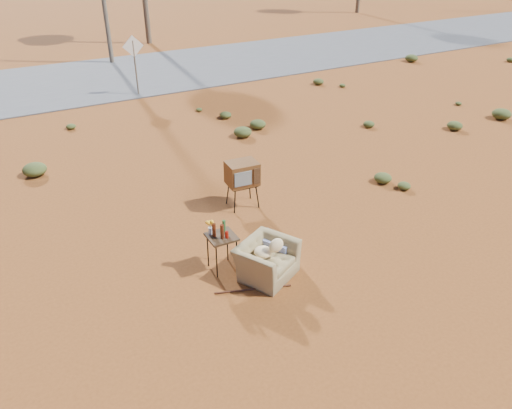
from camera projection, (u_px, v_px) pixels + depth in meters
ground at (263, 274)px, 9.19m from camera, size 140.00×140.00×0.00m
highway at (81, 81)px, 20.57m from camera, size 140.00×7.00×0.04m
armchair at (268, 254)px, 9.04m from camera, size 1.32×1.21×0.89m
tv_unit at (242, 174)px, 11.05m from camera, size 0.72×0.60×1.08m
side_table at (219, 234)px, 8.99m from camera, size 0.52×0.52×1.01m
rusty_bar at (253, 289)px, 8.78m from camera, size 1.30×0.51×0.04m
road_sign at (134, 55)px, 18.21m from camera, size 0.78×0.06×2.19m
scrub_patch at (143, 184)px, 12.11m from camera, size 17.49×8.07×0.33m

